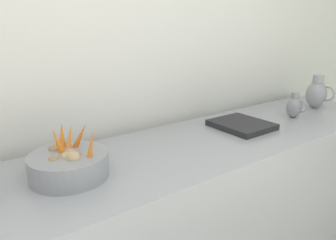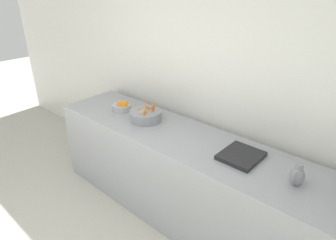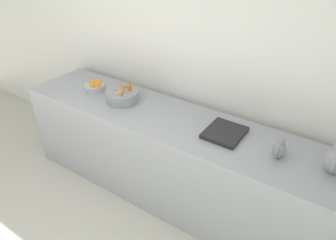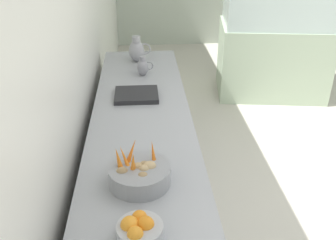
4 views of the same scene
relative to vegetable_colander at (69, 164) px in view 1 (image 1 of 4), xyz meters
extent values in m
cube|color=white|center=(-0.45, 1.13, 0.52)|extent=(0.10, 9.27, 3.00)
cube|color=#9EA0A5|center=(0.02, 0.63, -0.52)|extent=(0.71, 3.26, 0.92)
cylinder|color=gray|center=(0.00, 0.00, -0.01)|extent=(0.33, 0.33, 0.10)
torus|color=gray|center=(0.00, 0.00, -0.05)|extent=(0.19, 0.19, 0.01)
cone|color=orange|center=(-0.10, 0.01, 0.09)|extent=(0.07, 0.06, 0.14)
cone|color=orange|center=(-0.07, 0.04, 0.08)|extent=(0.08, 0.08, 0.12)
cone|color=orange|center=(0.08, 0.07, 0.09)|extent=(0.05, 0.06, 0.13)
cone|color=orange|center=(-0.03, -0.03, 0.09)|extent=(0.05, 0.08, 0.15)
cone|color=orange|center=(-0.04, 0.07, 0.09)|extent=(0.09, 0.09, 0.15)
ellipsoid|color=#9E7F56|center=(0.03, 0.02, 0.04)|extent=(0.05, 0.04, 0.04)
ellipsoid|color=tan|center=(0.03, -0.02, 0.04)|extent=(0.06, 0.05, 0.05)
ellipsoid|color=#9E7F56|center=(-0.09, -0.03, 0.04)|extent=(0.06, 0.05, 0.05)
ellipsoid|color=tan|center=(-0.01, 0.01, 0.04)|extent=(0.06, 0.05, 0.04)
ellipsoid|color=#9E7F56|center=(0.02, -0.07, 0.04)|extent=(0.05, 0.04, 0.04)
ellipsoid|color=tan|center=(0.06, 0.00, 0.05)|extent=(0.07, 0.06, 0.05)
ellipsoid|color=#939399|center=(-0.01, 1.93, 0.05)|extent=(0.15, 0.15, 0.21)
cylinder|color=#939399|center=(-0.01, 1.93, 0.17)|extent=(0.08, 0.08, 0.06)
torus|color=#939399|center=(0.07, 1.93, 0.07)|extent=(0.11, 0.01, 0.11)
ellipsoid|color=gray|center=(0.04, 1.57, 0.02)|extent=(0.10, 0.10, 0.15)
cylinder|color=gray|center=(0.04, 1.57, 0.10)|extent=(0.06, 0.06, 0.04)
torus|color=gray|center=(0.10, 1.57, 0.03)|extent=(0.08, 0.01, 0.08)
cube|color=#232326|center=(-0.02, 1.10, -0.04)|extent=(0.34, 0.30, 0.04)
camera|label=1|loc=(1.23, -0.38, 0.56)|focal=33.80mm
camera|label=2|loc=(1.91, 2.03, 1.25)|focal=31.49mm
camera|label=3|loc=(2.07, 1.93, 1.45)|focal=33.87mm
camera|label=4|loc=(0.03, -1.62, 1.19)|focal=40.28mm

